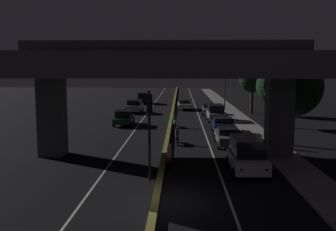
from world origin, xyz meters
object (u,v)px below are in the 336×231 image
car_dark_green_lead_oncoming (124,117)px  car_dark_blue_third_oncoming (144,98)px  pedestrian_on_sidewalk (268,134)px  car_silver_fourth (216,112)px  car_dark_blue_third (223,125)px  car_silver_second_oncoming (134,106)px  car_silver_fifth (209,109)px  traffic_light_left_of_median (149,119)px  motorcycle_red_filtering_near (170,158)px  street_lamp (223,76)px  car_white_lead (247,154)px  car_white_sixth (184,105)px  motorcycle_blue_filtering_mid (177,137)px  car_grey_second (228,136)px  motorcycle_white_filtering_far (175,121)px

car_dark_green_lead_oncoming → car_dark_blue_third_oncoming: (-0.23, 24.86, 0.14)m
pedestrian_on_sidewalk → car_silver_fourth: bearing=100.6°
car_dark_blue_third → car_silver_second_oncoming: size_ratio=1.02×
car_silver_fifth → car_silver_second_oncoming: (-9.95, 1.73, 0.17)m
traffic_light_left_of_median → car_dark_blue_third_oncoming: bearing=95.8°
motorcycle_red_filtering_near → car_dark_blue_third_oncoming: bearing=9.8°
street_lamp → car_white_lead: (-1.96, -32.87, -3.80)m
car_silver_fifth → car_dark_blue_third_oncoming: (-9.96, 15.25, 0.26)m
car_white_sixth → car_dark_blue_third_oncoming: size_ratio=1.02×
street_lamp → car_white_sixth: size_ratio=1.90×
car_dark_blue_third → car_silver_second_oncoming: car_silver_second_oncoming is taller
car_silver_fourth → car_dark_green_lead_oncoming: (-10.04, -3.41, -0.15)m
car_silver_second_oncoming → car_silver_fourth: bearing=55.0°
car_dark_green_lead_oncoming → pedestrian_on_sidewalk: pedestrian_on_sidewalk is taller
car_white_lead → motorcycle_red_filtering_near: size_ratio=2.18×
car_silver_fourth → car_dark_green_lead_oncoming: car_silver_fourth is taller
car_dark_blue_third_oncoming → pedestrian_on_sidewalk: bearing=21.6°
car_dark_green_lead_oncoming → street_lamp: bearing=139.8°
car_dark_blue_third_oncoming → car_white_lead: bearing=14.9°
car_dark_blue_third → car_silver_fourth: bearing=0.5°
car_silver_fourth → car_white_sixth: car_silver_fourth is taller
car_silver_second_oncoming → motorcycle_blue_filtering_mid: 22.37m
car_silver_fifth → motorcycle_blue_filtering_mid: 20.22m
traffic_light_left_of_median → pedestrian_on_sidewalk: size_ratio=2.92×
car_silver_second_oncoming → pedestrian_on_sidewalk: (12.98, -22.49, 0.08)m
car_white_lead → car_dark_green_lead_oncoming: 21.11m
traffic_light_left_of_median → car_silver_fourth: (5.69, 23.74, -2.35)m
car_grey_second → car_dark_blue_third: car_dark_blue_third is taller
car_dark_blue_third → motorcycle_blue_filtering_mid: (-4.23, -5.18, -0.18)m
traffic_light_left_of_median → car_grey_second: traffic_light_left_of_median is taller
traffic_light_left_of_median → car_silver_fifth: traffic_light_left_of_median is taller
car_dark_blue_third_oncoming → pedestrian_on_sidewalk: 38.28m
car_silver_fourth → car_dark_blue_third_oncoming: bearing=24.6°
motorcycle_white_filtering_far → car_silver_second_oncoming: bearing=20.6°
car_white_lead → car_dark_blue_third_oncoming: car_white_lead is taller
car_white_sixth → car_silver_second_oncoming: size_ratio=1.08×
car_white_sixth → car_silver_second_oncoming: (-6.77, -4.29, 0.16)m
car_silver_second_oncoming → traffic_light_left_of_median: bearing=11.0°
motorcycle_blue_filtering_mid → street_lamp: bearing=-17.0°
car_dark_blue_third_oncoming → motorcycle_red_filtering_near: bearing=9.3°
car_silver_fourth → car_silver_second_oncoming: 12.97m
motorcycle_blue_filtering_mid → pedestrian_on_sidewalk: pedestrian_on_sidewalk is taller
car_silver_fifth → car_white_sixth: size_ratio=1.10×
car_white_sixth → car_silver_second_oncoming: car_silver_second_oncoming is taller
car_white_lead → car_dark_blue_third_oncoming: bearing=13.0°
car_silver_fifth → car_dark_green_lead_oncoming: bearing=137.3°
car_silver_fourth → car_dark_blue_third_oncoming: size_ratio=1.01×
car_white_lead → car_grey_second: bearing=1.0°
car_white_lead → motorcycle_blue_filtering_mid: (-4.18, 8.42, -0.48)m
car_white_sixth → pedestrian_on_sidewalk: pedestrian_on_sidewalk is taller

